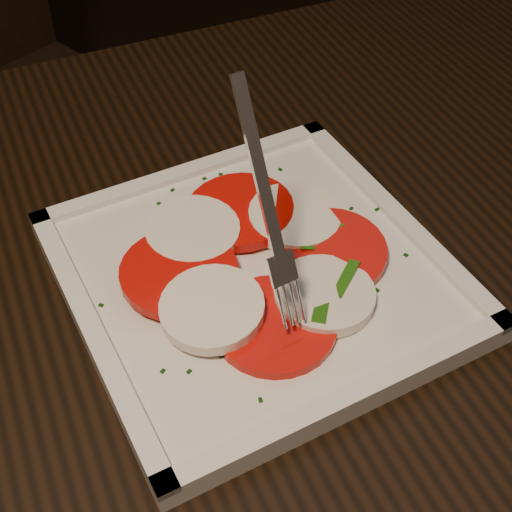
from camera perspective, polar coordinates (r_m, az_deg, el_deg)
The scene contains 5 objects.
ground at distance 1.30m, azimuth 6.31°, elevation -18.37°, with size 6.00×6.00×0.00m, color black.
table at distance 0.66m, azimuth 7.36°, elevation -5.92°, with size 1.26×0.89×0.75m.
plate at distance 0.55m, azimuth 0.00°, elevation -1.63°, with size 0.28×0.28×0.01m, color white.
caprese_salad at distance 0.54m, azimuth 0.01°, elevation -0.46°, with size 0.24×0.22×0.02m.
fork at distance 0.46m, azimuth 0.30°, elevation 4.62°, with size 0.03×0.08×0.16m, color white, non-canonical shape.
Camera 1 is at (-0.38, -0.43, 1.16)m, focal length 50.00 mm.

